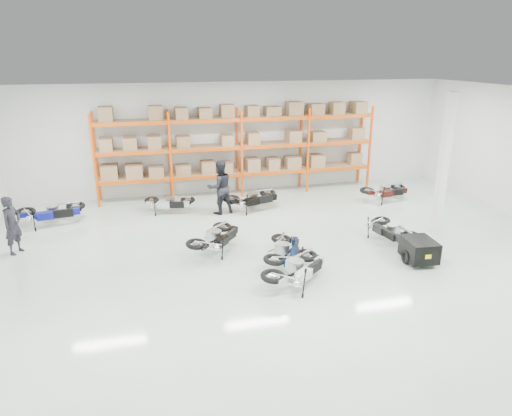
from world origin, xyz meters
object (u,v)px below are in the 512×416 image
object	(u,v)px
moto_touring_right	(390,226)
moto_back_b	(169,200)
moto_back_c	(253,195)
moto_back_d	(386,188)
person_left	(13,225)
trailer	(419,250)
moto_blue_centre	(285,246)
person_back	(220,187)
moto_black_far_left	(216,233)
moto_back_a	(51,208)
moto_silver_left	(298,264)

from	to	relation	value
moto_touring_right	moto_back_b	distance (m)	7.84
moto_back_c	moto_back_d	world-z (taller)	moto_back_c
person_left	trailer	bearing A→B (deg)	-79.24
moto_blue_centre	moto_back_d	world-z (taller)	moto_back_d
moto_back_d	person_back	bearing A→B (deg)	81.58
moto_touring_right	trailer	size ratio (longest dim) A/B	1.00
moto_back_c	moto_back_d	distance (m)	5.37
moto_black_far_left	moto_touring_right	bearing A→B (deg)	-146.91
moto_back_a	person_left	world-z (taller)	person_left
moto_back_b	person_back	size ratio (longest dim) A/B	0.81
moto_black_far_left	moto_back_d	size ratio (longest dim) A/B	1.03
moto_back_a	moto_back_d	bearing A→B (deg)	-100.95
moto_black_far_left	person_back	xyz separation A→B (m)	(0.69, 3.31, 0.44)
moto_blue_centre	moto_back_b	world-z (taller)	moto_blue_centre
moto_back_a	moto_back_b	size ratio (longest dim) A/B	1.19
moto_back_d	person_left	bearing A→B (deg)	91.12
moto_silver_left	trailer	bearing A→B (deg)	-123.01
moto_silver_left	moto_back_d	bearing A→B (deg)	-83.18
moto_black_far_left	trailer	xyz separation A→B (m)	(5.31, -2.22, -0.15)
moto_touring_right	moto_back_c	distance (m)	5.25
moto_black_far_left	person_back	size ratio (longest dim) A/B	0.91
trailer	moto_back_a	world-z (taller)	moto_back_a
moto_back_b	moto_back_c	distance (m)	3.09
moto_blue_centre	moto_silver_left	xyz separation A→B (m)	(-0.06, -1.21, 0.03)
moto_back_c	moto_touring_right	bearing A→B (deg)	-154.64
moto_blue_centre	moto_silver_left	bearing A→B (deg)	111.35
moto_silver_left	moto_black_far_left	size ratio (longest dim) A/B	1.02
moto_back_a	moto_back_d	size ratio (longest dim) A/B	1.09
moto_back_b	person_left	bearing A→B (deg)	131.90
moto_touring_right	moto_back_c	world-z (taller)	moto_back_c
moto_silver_left	moto_back_c	size ratio (longest dim) A/B	0.98
moto_blue_centre	moto_touring_right	distance (m)	3.69
moto_black_far_left	person_back	world-z (taller)	person_back
moto_silver_left	moto_black_far_left	xyz separation A→B (m)	(-1.64, 2.57, -0.01)
moto_silver_left	moto_back_b	world-z (taller)	moto_silver_left
moto_blue_centre	person_back	bearing A→B (deg)	-53.50
moto_touring_right	person_back	xyz separation A→B (m)	(-4.62, 3.93, 0.48)
trailer	person_back	size ratio (longest dim) A/B	0.84
moto_blue_centre	moto_touring_right	xyz separation A→B (m)	(3.61, 0.74, -0.02)
moto_blue_centre	moto_back_d	bearing A→B (deg)	-116.79
moto_black_far_left	person_back	distance (m)	3.41
trailer	moto_back_d	size ratio (longest dim) A/B	0.95
moto_black_far_left	person_left	distance (m)	5.87
moto_back_c	moto_blue_centre	bearing A→B (deg)	162.51
moto_blue_centre	moto_back_a	size ratio (longest dim) A/B	0.91
moto_silver_left	moto_touring_right	distance (m)	4.16
moto_touring_right	moto_silver_left	bearing A→B (deg)	-159.23
trailer	moto_back_d	distance (m)	5.74
moto_blue_centre	moto_black_far_left	distance (m)	2.18
moto_touring_right	moto_back_d	size ratio (longest dim) A/B	0.95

